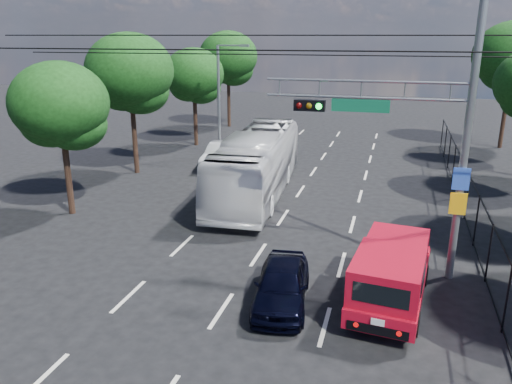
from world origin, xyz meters
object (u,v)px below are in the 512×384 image
(white_bus, at_px, (257,164))
(white_van, at_px, (222,155))
(red_pickup, at_px, (392,273))
(signal_mast, at_px, (426,117))
(navy_hatchback, at_px, (282,284))

(white_bus, distance_m, white_van, 5.91)
(red_pickup, distance_m, white_van, 17.16)
(red_pickup, bearing_deg, white_bus, 126.01)
(signal_mast, bearing_deg, white_bus, 136.55)
(navy_hatchback, distance_m, white_bus, 10.68)
(signal_mast, height_order, red_pickup, signal_mast)
(signal_mast, distance_m, navy_hatchback, 6.68)
(signal_mast, distance_m, red_pickup, 4.83)
(navy_hatchback, bearing_deg, red_pickup, 8.62)
(signal_mast, bearing_deg, navy_hatchback, -139.93)
(red_pickup, bearing_deg, signal_mast, 74.29)
(red_pickup, distance_m, navy_hatchback, 3.21)
(navy_hatchback, distance_m, white_van, 16.32)
(signal_mast, relative_size, white_bus, 0.84)
(signal_mast, relative_size, navy_hatchback, 2.53)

